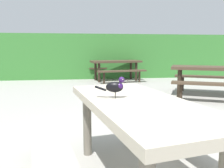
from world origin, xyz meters
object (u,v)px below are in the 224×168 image
at_px(picnic_table_foreground, 137,122).
at_px(picnic_table_mid_right, 210,74).
at_px(picnic_table_mid_left, 116,66).
at_px(bird_grackle, 116,86).

distance_m(picnic_table_foreground, picnic_table_mid_right, 4.35).
bearing_deg(picnic_table_mid_left, picnic_table_foreground, -97.60).
bearing_deg(picnic_table_foreground, picnic_table_mid_left, 82.40).
xyz_separation_m(picnic_table_mid_left, picnic_table_mid_right, (1.78, -3.32, 0.00)).
height_order(picnic_table_foreground, picnic_table_mid_right, same).
height_order(bird_grackle, picnic_table_mid_right, bird_grackle).
bearing_deg(bird_grackle, picnic_table_mid_left, 80.91).
relative_size(picnic_table_foreground, picnic_table_mid_left, 1.02).
distance_m(bird_grackle, picnic_table_mid_right, 4.39).
relative_size(bird_grackle, picnic_table_mid_left, 0.14).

